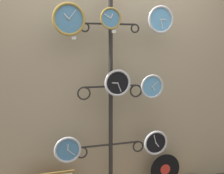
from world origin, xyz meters
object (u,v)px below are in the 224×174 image
clock_middle_right (152,86)px  clock_bottom_left (68,150)px  clock_top_left (69,19)px  vinyl_record (165,169)px  clock_top_center (111,18)px  clock_middle_center (117,83)px  clock_bottom_right (156,143)px  display_stand (111,128)px  clock_top_right (161,20)px

clock_middle_right → clock_bottom_left: (-0.86, -0.01, -0.57)m
clock_top_left → vinyl_record: clock_top_left is taller
clock_top_center → vinyl_record: bearing=8.7°
clock_top_left → clock_middle_center: clock_top_left is taller
clock_top_center → clock_middle_right: clock_top_center is taller
clock_bottom_right → vinyl_record: (0.17, 0.10, -0.37)m
clock_middle_center → clock_top_left: bearing=178.8°
clock_top_left → clock_bottom_left: size_ratio=1.15×
display_stand → clock_top_left: display_stand is taller
clock_middle_right → clock_bottom_left: bearing=-179.3°
clock_middle_center → vinyl_record: 1.18m
clock_bottom_right → clock_top_left: bearing=179.2°
clock_top_left → clock_bottom_left: clock_top_left is taller
clock_middle_center → clock_bottom_left: size_ratio=1.02×
clock_top_right → clock_bottom_right: size_ratio=1.03×
clock_top_left → clock_top_right: clock_top_right is taller
clock_top_center → vinyl_record: size_ratio=0.57×
clock_bottom_right → clock_bottom_left: bearing=-179.8°
clock_top_center → clock_middle_center: clock_top_center is taller
clock_top_left → clock_middle_center: 0.74m
clock_top_right → clock_middle_right: bearing=180.0°
display_stand → clock_middle_center: (0.04, -0.11, 0.49)m
clock_middle_center → clock_bottom_left: bearing=-179.3°
clock_top_left → clock_bottom_left: bearing=-160.5°
display_stand → clock_bottom_left: 0.49m
clock_middle_right → vinyl_record: clock_middle_right is taller
clock_top_center → clock_middle_right: (0.44, 0.01, -0.66)m
clock_top_left → vinyl_record: size_ratio=0.85×
display_stand → vinyl_record: display_stand is taller
clock_top_center → clock_bottom_left: 1.30m
clock_middle_center → clock_bottom_left: (-0.50, -0.01, -0.62)m
clock_top_right → vinyl_record: clock_top_right is taller
clock_top_left → vinyl_record: 1.92m
display_stand → clock_top_center: size_ratio=10.58×
clock_top_center → clock_top_right: 0.51m
display_stand → clock_top_right: display_stand is taller
clock_top_right → clock_middle_center: clock_top_right is taller
clock_top_right → clock_middle_right: size_ratio=1.10×
clock_bottom_right → vinyl_record: bearing=30.0°
display_stand → clock_top_right: bearing=-11.9°
display_stand → clock_middle_center: bearing=-69.7°
clock_top_right → clock_bottom_left: bearing=-179.3°
display_stand → clock_middle_center: 0.50m
clock_top_center → clock_bottom_right: clock_top_center is taller
display_stand → clock_middle_right: (0.41, -0.10, 0.44)m
clock_middle_center → clock_middle_right: size_ratio=1.07×
clock_top_center → clock_middle_center: size_ratio=0.77×
clock_bottom_left → vinyl_record: bearing=5.4°
clock_top_left → clock_top_center: 0.38m
clock_top_right → clock_bottom_right: bearing=-160.8°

